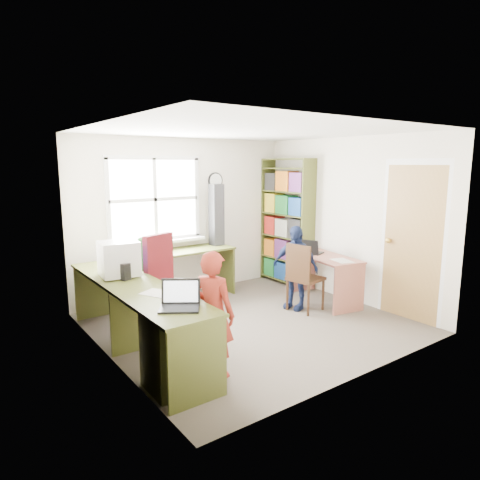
{
  "coord_description": "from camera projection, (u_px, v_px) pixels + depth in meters",
  "views": [
    {
      "loc": [
        -3.17,
        -4.12,
        2.01
      ],
      "look_at": [
        0.0,
        0.25,
        1.05
      ],
      "focal_mm": 32.0,
      "sensor_mm": 36.0,
      "label": 1
    }
  ],
  "objects": [
    {
      "name": "person_navy",
      "position": [
        295.0,
        267.0,
        5.96
      ],
      "size": [
        0.49,
        0.75,
        1.18
      ],
      "primitive_type": "imported",
      "rotation": [
        0.0,
        0.0,
        -1.26
      ],
      "color": "#162146",
      "rests_on": "ground"
    },
    {
      "name": "wooden_chair",
      "position": [
        303.0,
        275.0,
        5.84
      ],
      "size": [
        0.48,
        0.48,
        0.95
      ],
      "rotation": [
        0.0,
        0.0,
        0.18
      ],
      "color": "#392313",
      "rests_on": "ground"
    },
    {
      "name": "speaker_a",
      "position": [
        125.0,
        272.0,
        4.7
      ],
      "size": [
        0.12,
        0.12,
        0.19
      ],
      "rotation": [
        0.0,
        0.0,
        0.33
      ],
      "color": "black",
      "rests_on": "l_desk"
    },
    {
      "name": "right_desk",
      "position": [
        324.0,
        268.0,
        6.28
      ],
      "size": [
        0.76,
        1.27,
        0.69
      ],
      "rotation": [
        0.0,
        0.0,
        -0.18
      ],
      "color": "#9C5E4E",
      "rests_on": "ground"
    },
    {
      "name": "paper_b",
      "position": [
        342.0,
        261.0,
        5.92
      ],
      "size": [
        0.29,
        0.36,
        0.0
      ],
      "rotation": [
        0.0,
        0.0,
        -0.27
      ],
      "color": "beige",
      "rests_on": "right_desk"
    },
    {
      "name": "crt_monitor",
      "position": [
        119.0,
        259.0,
        4.83
      ],
      "size": [
        0.45,
        0.41,
        0.4
      ],
      "rotation": [
        0.0,
        0.0,
        -0.1
      ],
      "color": "silver",
      "rests_on": "l_desk"
    },
    {
      "name": "swivel_chair",
      "position": [
        168.0,
        291.0,
        5.14
      ],
      "size": [
        0.71,
        0.71,
        1.18
      ],
      "rotation": [
        0.0,
        0.0,
        0.35
      ],
      "color": "black",
      "rests_on": "ground"
    },
    {
      "name": "game_box",
      "position": [
        302.0,
        248.0,
        6.62
      ],
      "size": [
        0.34,
        0.34,
        0.07
      ],
      "rotation": [
        0.0,
        0.0,
        -0.05
      ],
      "color": "red",
      "rests_on": "right_desk"
    },
    {
      "name": "cd_tower",
      "position": [
        216.0,
        215.0,
        6.67
      ],
      "size": [
        0.2,
        0.18,
        0.96
      ],
      "rotation": [
        0.0,
        0.0,
        0.03
      ],
      "color": "black",
      "rests_on": "l_desk"
    },
    {
      "name": "bookshelf",
      "position": [
        287.0,
        225.0,
        7.19
      ],
      "size": [
        0.3,
        1.02,
        2.1
      ],
      "color": "#4E5522",
      "rests_on": "ground"
    },
    {
      "name": "laptop_left",
      "position": [
        180.0,
        301.0,
        3.81
      ],
      "size": [
        0.45,
        0.44,
        0.24
      ],
      "rotation": [
        0.0,
        0.0,
        -0.6
      ],
      "color": "black",
      "rests_on": "l_desk"
    },
    {
      "name": "potted_plant",
      "position": [
        167.0,
        243.0,
        6.17
      ],
      "size": [
        0.16,
        0.13,
        0.28
      ],
      "primitive_type": "imported",
      "rotation": [
        0.0,
        0.0,
        0.05
      ],
      "color": "#327B31",
      "rests_on": "l_desk"
    },
    {
      "name": "person_red",
      "position": [
        213.0,
        314.0,
        4.04
      ],
      "size": [
        0.46,
        0.53,
        1.23
      ],
      "primitive_type": "imported",
      "rotation": [
        0.0,
        0.0,
        2.02
      ],
      "color": "maroon",
      "rests_on": "ground"
    },
    {
      "name": "laptop_right",
      "position": [
        310.0,
        250.0,
        6.38
      ],
      "size": [
        0.38,
        0.41,
        0.23
      ],
      "rotation": [
        0.0,
        0.0,
        1.95
      ],
      "color": "black",
      "rests_on": "right_desk"
    },
    {
      "name": "person_green",
      "position": [
        148.0,
        278.0,
        5.52
      ],
      "size": [
        0.54,
        0.63,
        1.11
      ],
      "primitive_type": "imported",
      "rotation": [
        0.0,
        0.0,
        1.32
      ],
      "color": "#33752F",
      "rests_on": "ground"
    },
    {
      "name": "l_desk",
      "position": [
        168.0,
        317.0,
        4.4
      ],
      "size": [
        2.38,
        2.95,
        0.75
      ],
      "color": "#4E5522",
      "rests_on": "ground"
    },
    {
      "name": "room",
      "position": [
        248.0,
        228.0,
        5.33
      ],
      "size": [
        3.64,
        3.44,
        2.44
      ],
      "color": "#494139",
      "rests_on": "ground"
    },
    {
      "name": "paper_a",
      "position": [
        158.0,
        293.0,
        4.22
      ],
      "size": [
        0.35,
        0.39,
        0.0
      ],
      "rotation": [
        0.0,
        0.0,
        0.46
      ],
      "color": "beige",
      "rests_on": "l_desk"
    },
    {
      "name": "speaker_b",
      "position": [
        108.0,
        264.0,
        5.12
      ],
      "size": [
        0.1,
        0.1,
        0.16
      ],
      "rotation": [
        0.0,
        0.0,
        0.33
      ],
      "color": "black",
      "rests_on": "l_desk"
    }
  ]
}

